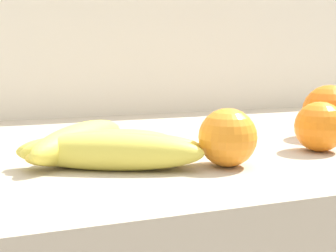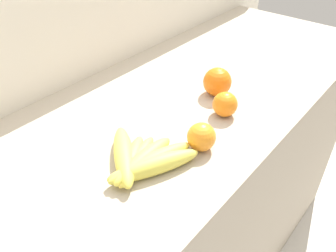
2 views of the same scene
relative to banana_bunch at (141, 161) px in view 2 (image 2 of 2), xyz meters
name	(u,v)px [view 2 (image 2 of 2)]	position (x,y,z in m)	size (l,w,h in m)	color
counter	(155,229)	(0.15, 0.11, -0.48)	(1.95, 0.61, 0.93)	#ADA08C
wall_back	(84,147)	(0.15, 0.44, -0.30)	(2.35, 0.06, 1.30)	silver
banana_bunch	(141,161)	(0.00, 0.00, 0.00)	(0.21, 0.23, 0.04)	#D8CC4C
orange_front	(201,137)	(0.14, -0.06, 0.01)	(0.07, 0.07, 0.07)	orange
orange_back_left	(225,104)	(0.29, -0.03, 0.01)	(0.07, 0.07, 0.07)	orange
orange_back_right	(217,82)	(0.36, 0.04, 0.02)	(0.08, 0.08, 0.08)	orange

